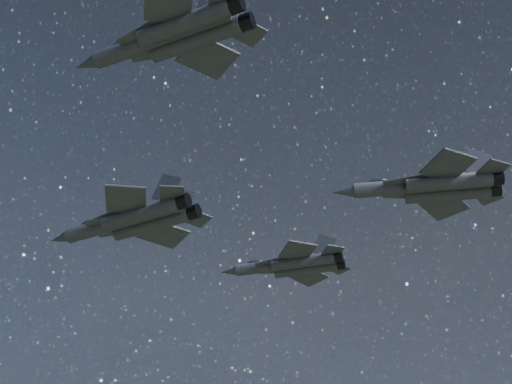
# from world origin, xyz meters

# --- Properties ---
(jet_lead) EXTENTS (18.54, 12.58, 4.66)m
(jet_lead) POSITION_xyz_m (-15.13, 2.60, 153.44)
(jet_lead) COLOR #2E303A
(jet_left) EXTENTS (16.02, 11.30, 4.06)m
(jet_left) POSITION_xyz_m (-1.00, 20.23, 156.68)
(jet_left) COLOR #2E303A
(jet_right) EXTENTS (16.56, 11.27, 4.16)m
(jet_right) POSITION_xyz_m (-4.58, -20.31, 154.66)
(jet_right) COLOR #2E303A
(jet_slot) EXTENTS (17.60, 12.47, 4.47)m
(jet_slot) POSITION_xyz_m (15.33, 4.63, 155.07)
(jet_slot) COLOR #2E303A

